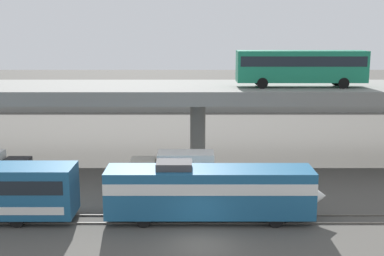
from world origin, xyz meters
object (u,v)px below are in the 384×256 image
(transit_bus_on_overpass, at_px, (300,65))
(parked_car_4, at_px, (133,95))
(parked_car_3, at_px, (231,92))
(parked_car_5, at_px, (171,91))
(parked_car_1, at_px, (339,94))
(train_locomotive, at_px, (218,190))
(parked_car_6, at_px, (92,95))
(parked_car_2, at_px, (205,94))
(parked_car_0, at_px, (200,92))
(service_truck_east, at_px, (174,169))

(transit_bus_on_overpass, distance_m, parked_car_4, 40.02)
(transit_bus_on_overpass, xyz_separation_m, parked_car_3, (-3.42, 38.77, -7.35))
(parked_car_5, bearing_deg, parked_car_1, -7.70)
(train_locomotive, height_order, parked_car_3, train_locomotive)
(parked_car_6, bearing_deg, parked_car_4, -5.60)
(parked_car_2, relative_size, parked_car_5, 1.09)
(transit_bus_on_overpass, height_order, parked_car_2, transit_bus_on_overpass)
(parked_car_2, bearing_deg, parked_car_4, 5.11)
(train_locomotive, relative_size, parked_car_2, 3.23)
(transit_bus_on_overpass, bearing_deg, parked_car_0, 102.66)
(parked_car_3, bearing_deg, train_locomotive, -95.25)
(parked_car_1, bearing_deg, parked_car_2, -179.61)
(service_truck_east, xyz_separation_m, parked_car_6, (-14.64, 42.05, 0.63))
(train_locomotive, height_order, transit_bus_on_overpass, transit_bus_on_overpass)
(parked_car_0, relative_size, parked_car_4, 1.05)
(parked_car_3, relative_size, parked_car_4, 1.12)
(train_locomotive, bearing_deg, parked_car_6, 109.99)
(transit_bus_on_overpass, height_order, service_truck_east, transit_bus_on_overpass)
(parked_car_2, distance_m, parked_car_5, 6.99)
(transit_bus_on_overpass, bearing_deg, service_truck_east, -147.83)
(service_truck_east, bearing_deg, parked_car_5, -87.45)
(train_locomotive, xyz_separation_m, parked_car_5, (-5.34, 53.55, 0.08))
(parked_car_2, distance_m, parked_car_4, 11.80)
(service_truck_east, xyz_separation_m, parked_car_0, (2.98, 45.62, 0.63))
(parked_car_2, bearing_deg, parked_car_6, 1.24)
(service_truck_east, bearing_deg, parked_car_3, -100.06)
(parked_car_1, distance_m, parked_car_2, 21.90)
(parked_car_5, relative_size, parked_car_6, 0.92)
(transit_bus_on_overpass, relative_size, parked_car_1, 2.78)
(parked_car_5, bearing_deg, parked_car_6, -161.15)
(transit_bus_on_overpass, bearing_deg, parked_car_5, 109.27)
(parked_car_2, height_order, parked_car_6, same)
(service_truck_east, height_order, parked_car_4, service_truck_east)
(service_truck_east, relative_size, parked_car_5, 1.58)
(transit_bus_on_overpass, bearing_deg, parked_car_1, 68.29)
(service_truck_east, height_order, parked_car_1, service_truck_east)
(parked_car_3, distance_m, parked_car_4, 16.84)
(parked_car_0, bearing_deg, parked_car_4, 21.01)
(service_truck_east, bearing_deg, parked_car_4, -79.06)
(parked_car_1, bearing_deg, parked_car_6, -179.22)
(parked_car_3, height_order, parked_car_5, same)
(train_locomotive, relative_size, service_truck_east, 2.21)
(service_truck_east, xyz_separation_m, parked_car_2, (3.74, 42.45, 0.63))
(parked_car_4, bearing_deg, parked_car_2, 5.11)
(train_locomotive, xyz_separation_m, parked_car_3, (4.89, 53.27, 0.08))
(parked_car_1, xyz_separation_m, parked_car_5, (-27.71, 3.75, 0.00))
(parked_car_2, bearing_deg, train_locomotive, 89.47)
(parked_car_2, bearing_deg, service_truck_east, 84.96)
(parked_car_0, distance_m, parked_car_1, 22.86)
(parked_car_3, bearing_deg, parked_car_5, 178.41)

